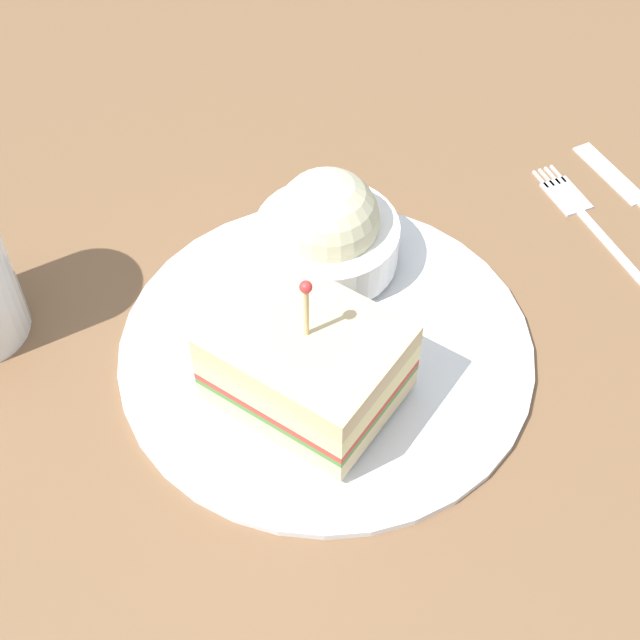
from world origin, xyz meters
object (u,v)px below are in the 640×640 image
object	(u,v)px
coleslaw_bowl	(317,230)
plate	(320,346)
sandwich_half_center	(301,363)
knife	(626,193)
fork	(574,210)

from	to	relation	value
coleslaw_bowl	plate	bearing A→B (deg)	2.38
coleslaw_bowl	sandwich_half_center	bearing A→B (deg)	-4.06
plate	coleslaw_bowl	bearing A→B (deg)	-177.62
plate	knife	xyz separation A→B (cm)	(-14.43, 21.82, -0.32)
plate	fork	world-z (taller)	plate
coleslaw_bowl	knife	distance (cm)	23.54
sandwich_half_center	coleslaw_bowl	bearing A→B (deg)	175.94
plate	sandwich_half_center	xyz separation A→B (cm)	(3.70, -1.06, 3.16)
fork	knife	xyz separation A→B (cm)	(-1.81, 4.03, 0.00)
coleslaw_bowl	knife	world-z (taller)	coleslaw_bowl
coleslaw_bowl	fork	world-z (taller)	coleslaw_bowl
sandwich_half_center	coleslaw_bowl	distance (cm)	10.82
plate	coleslaw_bowl	xyz separation A→B (cm)	(-7.09, -0.29, 2.99)
plate	sandwich_half_center	distance (cm)	4.98
plate	fork	bearing A→B (deg)	125.35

